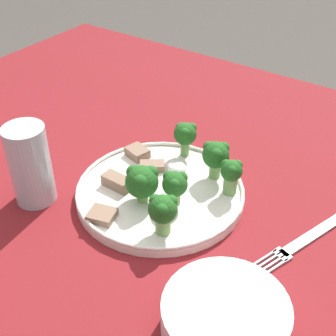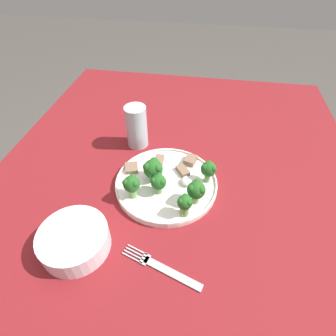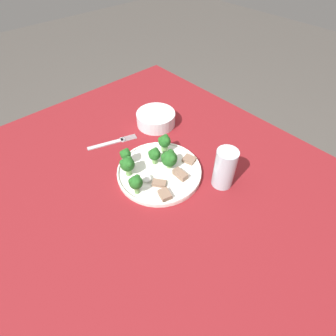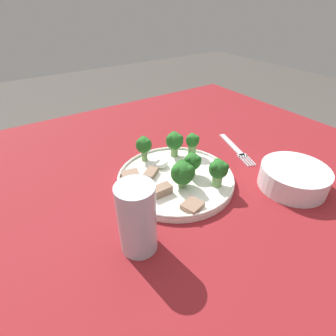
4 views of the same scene
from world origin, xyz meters
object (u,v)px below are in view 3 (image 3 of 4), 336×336
at_px(cream_bowl, 156,119).
at_px(drinking_glass, 224,170).
at_px(dinner_plate, 159,171).
at_px(fork, 112,142).

relative_size(cream_bowl, drinking_glass, 1.13).
distance_m(dinner_plate, cream_bowl, 0.25).
distance_m(dinner_plate, fork, 0.22).
height_order(cream_bowl, drinking_glass, drinking_glass).
bearing_deg(drinking_glass, fork, -159.27).
distance_m(fork, drinking_glass, 0.40).
distance_m(fork, cream_bowl, 0.19).
xyz_separation_m(fork, drinking_glass, (0.37, 0.14, 0.05)).
bearing_deg(dinner_plate, cream_bowl, 142.08).
height_order(dinner_plate, cream_bowl, cream_bowl).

